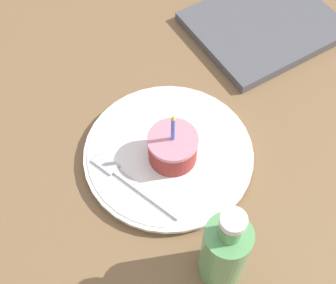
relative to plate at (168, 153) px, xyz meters
The scene contains 6 objects.
ground_plane 0.04m from the plate, behind, with size 2.40×2.40×0.04m.
plate is the anchor object (origin of this frame).
cake_slice 0.04m from the plate, 92.95° to the left, with size 0.08×0.08×0.12m.
fork 0.09m from the plate, 12.47° to the left, with size 0.08×0.18×0.00m.
bottle 0.22m from the plate, 79.96° to the left, with size 0.07×0.07×0.19m.
marble_board 0.37m from the plate, 154.14° to the right, with size 0.29×0.24×0.02m.
Camera 1 is at (0.25, 0.36, 0.70)m, focal length 50.00 mm.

